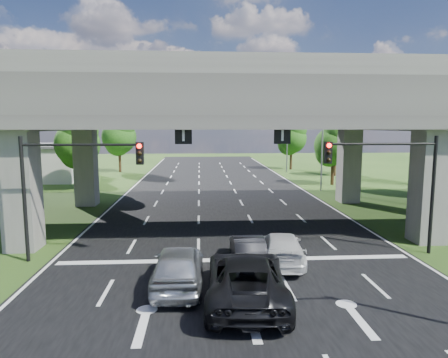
{
  "coord_description": "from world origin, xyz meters",
  "views": [
    {
      "loc": [
        -1.69,
        -15.11,
        6.47
      ],
      "look_at": [
        -0.24,
        8.77,
        3.29
      ],
      "focal_mm": 32.0,
      "sensor_mm": 36.0,
      "label": 1
    }
  ],
  "objects": [
    {
      "name": "ground",
      "position": [
        0.0,
        0.0,
        0.0
      ],
      "size": [
        160.0,
        160.0,
        0.0
      ],
      "primitive_type": "plane",
      "color": "#243F14",
      "rests_on": "ground"
    },
    {
      "name": "road",
      "position": [
        0.0,
        10.0,
        0.01
      ],
      "size": [
        18.0,
        120.0,
        0.03
      ],
      "primitive_type": "cube",
      "color": "black",
      "rests_on": "ground"
    },
    {
      "name": "overpass",
      "position": [
        0.0,
        12.0,
        7.92
      ],
      "size": [
        80.0,
        15.0,
        10.0
      ],
      "color": "#32302E",
      "rests_on": "ground"
    },
    {
      "name": "warehouse",
      "position": [
        -26.0,
        35.0,
        2.0
      ],
      "size": [
        20.0,
        10.0,
        4.0
      ],
      "primitive_type": "cube",
      "color": "#9E9E99",
      "rests_on": "ground"
    },
    {
      "name": "signal_right",
      "position": [
        7.82,
        3.94,
        4.19
      ],
      "size": [
        5.76,
        0.54,
        6.0
      ],
      "color": "black",
      "rests_on": "ground"
    },
    {
      "name": "signal_left",
      "position": [
        -7.82,
        3.94,
        4.19
      ],
      "size": [
        5.76,
        0.54,
        6.0
      ],
      "color": "black",
      "rests_on": "ground"
    },
    {
      "name": "streetlight_far",
      "position": [
        10.1,
        24.0,
        5.85
      ],
      "size": [
        3.38,
        0.25,
        10.0
      ],
      "color": "gray",
      "rests_on": "ground"
    },
    {
      "name": "streetlight_beyond",
      "position": [
        10.1,
        40.0,
        5.85
      ],
      "size": [
        3.38,
        0.25,
        10.0
      ],
      "color": "gray",
      "rests_on": "ground"
    },
    {
      "name": "tree_left_near",
      "position": [
        -13.95,
        26.0,
        4.82
      ],
      "size": [
        4.5,
        4.5,
        7.8
      ],
      "color": "black",
      "rests_on": "ground"
    },
    {
      "name": "tree_left_mid",
      "position": [
        -16.95,
        34.0,
        4.17
      ],
      "size": [
        3.91,
        3.9,
        6.76
      ],
      "color": "black",
      "rests_on": "ground"
    },
    {
      "name": "tree_left_far",
      "position": [
        -12.95,
        42.0,
        5.14
      ],
      "size": [
        4.8,
        4.8,
        8.32
      ],
      "color": "black",
      "rests_on": "ground"
    },
    {
      "name": "tree_right_near",
      "position": [
        13.05,
        28.0,
        4.5
      ],
      "size": [
        4.2,
        4.2,
        7.28
      ],
      "color": "black",
      "rests_on": "ground"
    },
    {
      "name": "tree_right_mid",
      "position": [
        16.05,
        36.0,
        4.17
      ],
      "size": [
        3.91,
        3.9,
        6.76
      ],
      "color": "black",
      "rests_on": "ground"
    },
    {
      "name": "tree_right_far",
      "position": [
        12.05,
        44.0,
        4.82
      ],
      "size": [
        4.5,
        4.5,
        7.8
      ],
      "color": "black",
      "rests_on": "ground"
    },
    {
      "name": "car_silver",
      "position": [
        -2.59,
        0.41,
        0.88
      ],
      "size": [
        2.08,
        5.02,
        1.7
      ],
      "primitive_type": "imported",
      "rotation": [
        0.0,
        0.0,
        3.13
      ],
      "color": "#B1B5B9",
      "rests_on": "road"
    },
    {
      "name": "car_dark",
      "position": [
        0.53,
        3.0,
        0.71
      ],
      "size": [
        1.48,
        4.13,
        1.36
      ],
      "primitive_type": "imported",
      "rotation": [
        0.0,
        0.0,
        3.13
      ],
      "color": "black",
      "rests_on": "road"
    },
    {
      "name": "car_white",
      "position": [
        2.13,
        3.0,
        0.74
      ],
      "size": [
        2.52,
        5.06,
        1.41
      ],
      "primitive_type": "imported",
      "rotation": [
        0.0,
        0.0,
        3.03
      ],
      "color": "#BCBCBC",
      "rests_on": "road"
    },
    {
      "name": "car_trailing",
      "position": [
        -0.01,
        -1.05,
        0.89
      ],
      "size": [
        3.28,
        6.35,
        1.71
      ],
      "primitive_type": "imported",
      "rotation": [
        0.0,
        0.0,
        3.07
      ],
      "color": "black",
      "rests_on": "road"
    }
  ]
}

